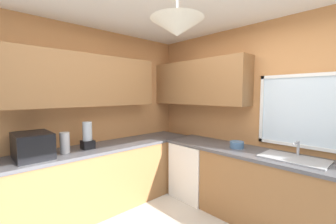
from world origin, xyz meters
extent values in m
cube|color=#C6844C|center=(0.00, 1.68, 1.29)|extent=(3.80, 0.06, 2.58)
cube|color=#C6844C|center=(-1.87, 0.00, 1.29)|extent=(0.06, 3.42, 2.58)
cube|color=silver|center=(0.51, 1.65, 1.42)|extent=(0.95, 0.02, 0.80)
cube|color=white|center=(0.51, 1.64, 1.84)|extent=(1.03, 0.04, 0.04)
cube|color=white|center=(0.51, 1.64, 0.99)|extent=(1.03, 0.04, 0.04)
cube|color=white|center=(0.01, 1.64, 1.42)|extent=(0.04, 0.04, 0.88)
cube|color=olive|center=(-1.68, -0.20, 1.80)|extent=(0.32, 2.31, 0.70)
cube|color=olive|center=(-0.98, 1.49, 1.80)|extent=(1.72, 0.32, 0.70)
cone|color=silver|center=(0.00, 0.00, 2.16)|extent=(0.44, 0.44, 0.14)
cube|color=olive|center=(-1.53, 0.00, 0.43)|extent=(0.62, 3.00, 0.85)
cube|color=#4C4C51|center=(-1.53, 0.00, 0.87)|extent=(0.65, 3.03, 0.04)
cube|color=olive|center=(0.21, 1.34, 0.43)|extent=(2.86, 0.62, 0.85)
cube|color=#4C4C51|center=(0.21, 1.34, 0.87)|extent=(2.89, 0.65, 0.04)
cube|color=white|center=(-0.87, 1.31, 0.42)|extent=(0.60, 0.60, 0.85)
cube|color=black|center=(-1.53, -0.76, 1.04)|extent=(0.48, 0.36, 0.29)
cylinder|color=#B7B7BC|center=(-1.51, -0.43, 1.02)|extent=(0.11, 0.11, 0.26)
cube|color=#9EA0A5|center=(0.51, 1.34, 0.90)|extent=(0.67, 0.40, 0.02)
cylinder|color=#B7B7BC|center=(0.51, 1.50, 0.98)|extent=(0.03, 0.03, 0.18)
cylinder|color=#B7B7BC|center=(0.51, 1.40, 1.07)|extent=(0.02, 0.20, 0.02)
cylinder|color=#4C7099|center=(-0.18, 1.34, 0.94)|extent=(0.18, 0.18, 0.09)
cube|color=black|center=(-1.53, -0.13, 0.95)|extent=(0.15, 0.15, 0.11)
cylinder|color=#B2BCC6|center=(-1.53, -0.13, 1.13)|extent=(0.12, 0.12, 0.25)
camera|label=1|loc=(1.26, -1.28, 1.62)|focal=23.02mm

